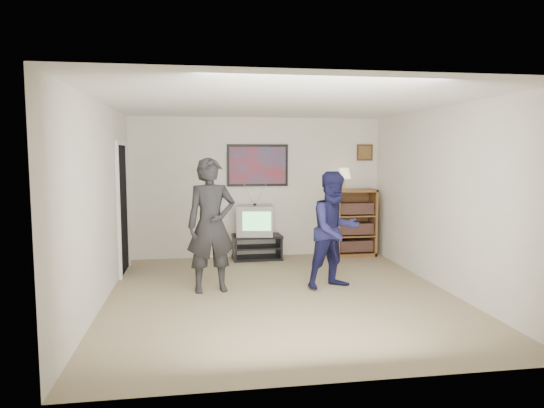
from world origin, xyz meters
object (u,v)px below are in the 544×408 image
object	(u,v)px
bookshelf	(354,223)
person_tall	(211,225)
person_short	(335,230)
crt_television	(255,220)
media_stand	(257,247)

from	to	relation	value
bookshelf	person_tall	xyz separation A→B (m)	(-2.66, -1.95, 0.30)
bookshelf	person_short	xyz separation A→B (m)	(-0.96, -2.03, 0.20)
crt_television	person_short	world-z (taller)	person_short
media_stand	person_short	xyz separation A→B (m)	(0.84, -1.98, 0.60)
media_stand	person_short	bearing A→B (deg)	-68.65
bookshelf	person_tall	bearing A→B (deg)	-143.78
crt_television	person_tall	xyz separation A→B (m)	(-0.82, -1.90, 0.21)
person_tall	media_stand	bearing A→B (deg)	56.87
bookshelf	person_short	world-z (taller)	person_short
person_tall	person_short	bearing A→B (deg)	-11.63
bookshelf	person_tall	size ratio (longest dim) A/B	0.67
media_stand	person_short	distance (m)	2.23
media_stand	bookshelf	size ratio (longest dim) A/B	0.72
media_stand	bookshelf	xyz separation A→B (m)	(1.80, 0.05, 0.39)
person_tall	crt_television	bearing A→B (deg)	57.73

